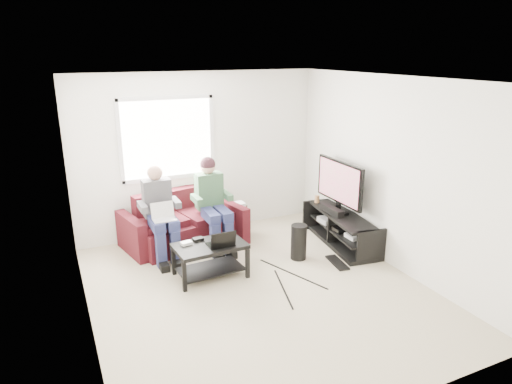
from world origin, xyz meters
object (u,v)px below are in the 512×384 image
Objects in this scene: tv_stand at (341,231)px; subwoofer at (299,242)px; coffee_table at (210,253)px; tv at (339,184)px; end_table at (238,221)px; sofa at (183,225)px.

subwoofer reaches higher than tv_stand.
subwoofer is at bearing -1.28° from coffee_table.
coffee_table is 2.29m from tv.
subwoofer is 1.24m from end_table.
sofa is 3.32× the size of end_table.
tv is at bearing 91.47° from tv_stand.
subwoofer is at bearing -67.34° from end_table.
subwoofer is at bearing -41.97° from sofa.
tv is 1.91× the size of end_table.
end_table is (0.86, 1.11, -0.08)m from coffee_table.
end_table is (-0.48, 1.14, 0.00)m from subwoofer.
end_table is (0.89, -0.09, -0.05)m from sofa.
coffee_table is 1.67× the size of end_table.
coffee_table is 1.41m from end_table.
tv is (-0.00, 0.10, 0.74)m from tv_stand.
tv_stand is 3.03× the size of subwoofer.
sofa is 1.99× the size of coffee_table.
subwoofer reaches higher than coffee_table.
tv_stand is at bearing -25.53° from sofa.
subwoofer is (1.36, -1.23, -0.05)m from sofa.
sofa is at bearing 91.23° from coffee_table.
sofa is at bearing 138.03° from subwoofer.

